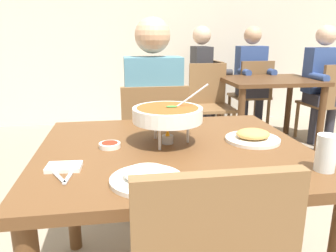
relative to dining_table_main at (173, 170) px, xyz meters
The scene contains 20 objects.
cafe_rear_partition 3.43m from the dining_table_main, 90.00° to the left, with size 10.00×0.10×3.00m, color beige.
dining_table_main is the anchor object (origin of this frame).
chair_diner_main 0.79m from the dining_table_main, 90.00° to the left, with size 0.44×0.44×0.90m.
diner_main 0.82m from the dining_table_main, 90.00° to the left, with size 0.40×0.45×1.31m.
curry_bowl 0.24m from the dining_table_main, 109.91° to the left, with size 0.33×0.30×0.26m.
rice_plate 0.38m from the dining_table_main, 113.35° to the right, with size 0.24×0.24×0.06m.
appetizer_plate 0.39m from the dining_table_main, ahead, with size 0.24×0.24×0.06m.
sauce_dish 0.29m from the dining_table_main, behind, with size 0.09×0.09×0.02m.
napkin_folded 0.47m from the dining_table_main, 156.94° to the right, with size 0.12×0.08×0.02m, color white.
fork_utensil 0.51m from the dining_table_main, 152.55° to the right, with size 0.01×0.17×0.01m, color silver.
spoon_utensil 0.47m from the dining_table_main, 149.65° to the right, with size 0.01×0.17×0.01m, color silver.
drink_glass 0.60m from the dining_table_main, 34.68° to the right, with size 0.07×0.07×0.13m.
dining_table_far 2.51m from the dining_table_main, 55.54° to the left, with size 1.00×0.80×0.74m.
chair_bg_left 3.00m from the dining_table_main, 60.74° to the left, with size 0.45×0.45×0.90m.
chair_bg_middle 2.92m from the dining_table_main, 43.27° to the left, with size 0.49×0.49×0.90m.
chair_bg_right 2.77m from the dining_table_main, 71.55° to the left, with size 0.47×0.47×0.90m.
chair_bg_corner 2.31m from the dining_table_main, 70.28° to the left, with size 0.44×0.44×0.90m.
patron_bg_left 3.04m from the dining_table_main, 61.34° to the left, with size 0.40×0.45×1.31m.
patron_bg_middle 2.92m from the dining_table_main, 45.22° to the left, with size 0.40×0.45×1.31m.
patron_bg_right 2.78m from the dining_table_main, 72.54° to the left, with size 0.45×0.40×1.31m.
Camera 1 is at (-0.22, -1.30, 1.20)m, focal length 35.08 mm.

